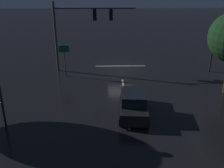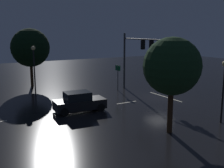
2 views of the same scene
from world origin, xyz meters
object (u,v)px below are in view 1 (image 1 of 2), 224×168
traffic_signal_assembly (81,23)px  street_lamp_left_kerb (214,38)px  car_approaching (134,104)px  route_sign (64,54)px

traffic_signal_assembly → street_lamp_left_kerb: (-12.13, 0.59, -1.25)m
car_approaching → route_sign: (5.59, -7.17, 1.32)m
traffic_signal_assembly → car_approaching: (-4.14, 8.62, -3.74)m
car_approaching → street_lamp_left_kerb: 11.60m
street_lamp_left_kerb → route_sign: bearing=3.6°
car_approaching → route_sign: route_sign is taller
car_approaching → route_sign: bearing=-52.0°
traffic_signal_assembly → route_sign: bearing=44.8°
traffic_signal_assembly → route_sign: size_ratio=2.51×
car_approaching → street_lamp_left_kerb: bearing=-134.9°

